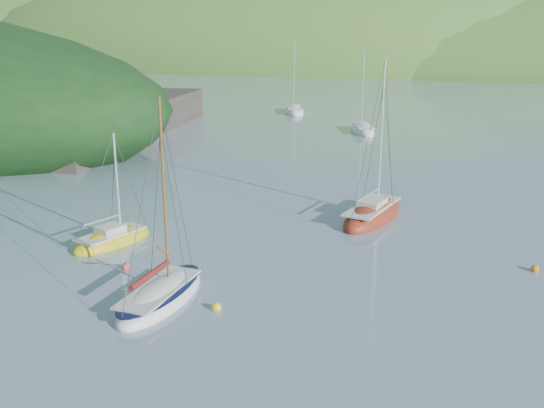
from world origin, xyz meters
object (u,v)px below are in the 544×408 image
(sailboat_yellow, at_px, (113,240))
(distant_sloop_a, at_px, (362,131))
(daysailer_white, at_px, (161,297))
(distant_sloop_c, at_px, (294,112))
(sloop_red, at_px, (372,215))

(sailboat_yellow, xyz_separation_m, distant_sloop_a, (4.70, 40.54, 0.00))
(daysailer_white, distance_m, sailboat_yellow, 8.31)
(distant_sloop_c, bearing_deg, sloop_red, -87.88)
(distant_sloop_a, bearing_deg, distant_sloop_c, 112.71)
(daysailer_white, height_order, distant_sloop_c, distant_sloop_c)
(daysailer_white, xyz_separation_m, distant_sloop_c, (-13.84, 57.66, -0.04))
(sloop_red, bearing_deg, sailboat_yellow, -133.03)
(distant_sloop_a, height_order, distant_sloop_c, distant_sloop_c)
(daysailer_white, xyz_separation_m, sailboat_yellow, (-6.33, 5.38, -0.05))
(sailboat_yellow, bearing_deg, daysailer_white, -24.58)
(daysailer_white, distance_m, sloop_red, 16.21)
(distant_sloop_a, bearing_deg, daysailer_white, -111.38)
(sloop_red, distance_m, distant_sloop_a, 31.89)
(daysailer_white, relative_size, distant_sloop_c, 0.92)
(daysailer_white, relative_size, sloop_red, 0.90)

